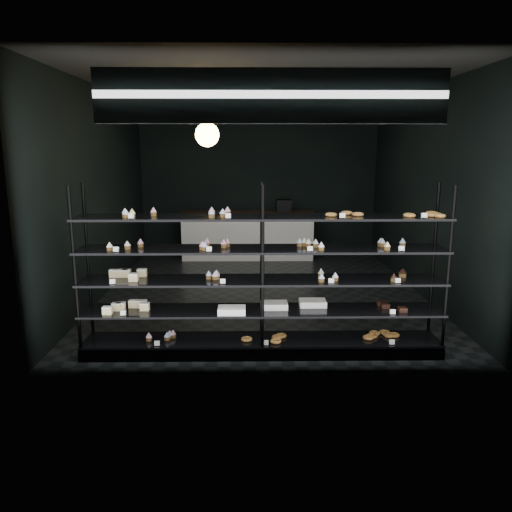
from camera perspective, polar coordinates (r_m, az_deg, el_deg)
room at (r=7.80m, az=0.75°, el=7.28°), size 5.01×6.01×3.20m
display_shelf at (r=5.57m, az=0.46°, el=-4.98°), size 4.00×0.50×1.91m
signage at (r=4.86m, az=1.76°, el=17.80°), size 3.30×0.05×0.50m
pendant_lamp at (r=6.90m, az=-5.60°, el=13.64°), size 0.32×0.32×0.89m
service_counter at (r=10.42m, az=-0.91°, el=2.46°), size 2.80×0.65×1.23m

